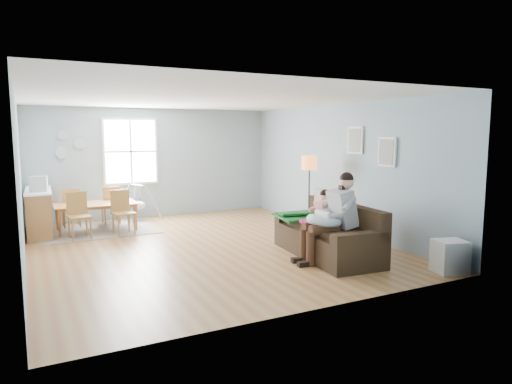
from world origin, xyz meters
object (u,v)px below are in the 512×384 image
chair_se (122,209)px  counter (39,212)px  sofa (330,238)px  chair_nw (71,206)px  father (333,214)px  storage_cube (449,257)px  chair_sw (78,212)px  dining_table (97,217)px  baby_swing (138,205)px  toddler (320,210)px  chair_ne (111,203)px  monitor (38,184)px  floor_lamp (309,169)px

chair_se → counter: 1.70m
sofa → chair_nw: size_ratio=2.62×
father → storage_cube: 1.85m
storage_cube → chair_sw: size_ratio=0.58×
dining_table → counter: bearing=172.7°
chair_se → baby_swing: (0.62, 1.33, -0.13)m
toddler → chair_ne: 5.15m
sofa → toddler: bearing=105.9°
storage_cube → chair_ne: bearing=122.2°
storage_cube → chair_se: 6.30m
father → monitor: bearing=135.7°
counter → sofa: bearing=-43.2°
father → floor_lamp: bearing=66.3°
chair_sw → baby_swing: 2.00m
toddler → chair_sw: (-3.62, 3.13, -0.23)m
chair_sw → baby_swing: bearing=42.5°
father → counter: bearing=133.6°
counter → baby_swing: bearing=15.6°
sofa → dining_table: bearing=129.5°
chair_sw → sofa: bearing=-42.3°
chair_nw → storage_cube: bearing=-52.3°
storage_cube → monitor: 7.66m
chair_se → counter: size_ratio=0.54×
sofa → counter: 5.98m
dining_table → counter: size_ratio=1.00×
floor_lamp → chair_ne: floor_lamp is taller
toddler → monitor: size_ratio=2.53×
chair_sw → monitor: size_ratio=2.64×
monitor → sofa: bearing=-40.9°
toddler → floor_lamp: bearing=62.6°
father → baby_swing: (-2.04, 5.00, -0.39)m
chair_ne → chair_sw: bearing=-125.0°
toddler → baby_swing: bearing=115.6°
toddler → baby_swing: toddler is taller
counter → father: bearing=-46.4°
sofa → chair_ne: 5.37m
chair_se → sofa: bearing=-50.1°
baby_swing → chair_sw: bearing=-137.5°
chair_ne → baby_swing: size_ratio=0.80×
toddler → chair_nw: bearing=130.2°
father → chair_se: size_ratio=1.59×
sofa → chair_nw: 5.85m
father → baby_swing: father is taller
father → floor_lamp: size_ratio=0.91×
baby_swing → chair_se: bearing=-114.9°
floor_lamp → monitor: size_ratio=4.60×
toddler → storage_cube: bearing=-58.9°
floor_lamp → dining_table: floor_lamp is taller
chair_sw → monitor: bearing=147.8°
father → counter: (-4.19, 4.40, -0.30)m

